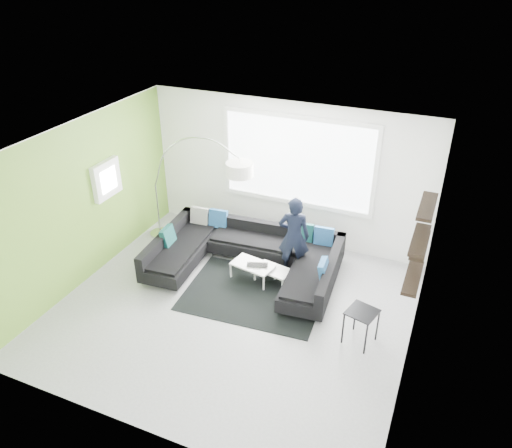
{
  "coord_description": "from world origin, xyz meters",
  "views": [
    {
      "loc": [
        2.85,
        -5.72,
        5.2
      ],
      "look_at": [
        0.03,
        0.9,
        1.15
      ],
      "focal_mm": 35.0,
      "sensor_mm": 36.0,
      "label": 1
    }
  ],
  "objects_px": {
    "side_table": "(360,327)",
    "sectional_sofa": "(245,259)",
    "laptop": "(257,267)",
    "arc_lamp": "(155,184)",
    "coffee_table": "(263,273)",
    "person": "(294,236)"
  },
  "relations": [
    {
      "from": "sectional_sofa",
      "to": "side_table",
      "type": "xyz_separation_m",
      "value": [
        2.29,
        -0.94,
        -0.03
      ]
    },
    {
      "from": "laptop",
      "to": "side_table",
      "type": "bearing_deg",
      "value": -40.61
    },
    {
      "from": "arc_lamp",
      "to": "side_table",
      "type": "relative_size",
      "value": 3.97
    },
    {
      "from": "person",
      "to": "laptop",
      "type": "relative_size",
      "value": 3.55
    },
    {
      "from": "person",
      "to": "laptop",
      "type": "xyz_separation_m",
      "value": [
        -0.47,
        -0.54,
        -0.43
      ]
    },
    {
      "from": "arc_lamp",
      "to": "laptop",
      "type": "distance_m",
      "value": 2.7
    },
    {
      "from": "side_table",
      "to": "person",
      "type": "distance_m",
      "value": 2.06
    },
    {
      "from": "coffee_table",
      "to": "arc_lamp",
      "type": "bearing_deg",
      "value": 175.94
    },
    {
      "from": "side_table",
      "to": "laptop",
      "type": "distance_m",
      "value": 2.13
    },
    {
      "from": "coffee_table",
      "to": "side_table",
      "type": "distance_m",
      "value": 2.11
    },
    {
      "from": "side_table",
      "to": "sectional_sofa",
      "type": "bearing_deg",
      "value": 157.62
    },
    {
      "from": "coffee_table",
      "to": "person",
      "type": "height_order",
      "value": "person"
    },
    {
      "from": "coffee_table",
      "to": "arc_lamp",
      "type": "height_order",
      "value": "arc_lamp"
    },
    {
      "from": "sectional_sofa",
      "to": "coffee_table",
      "type": "height_order",
      "value": "sectional_sofa"
    },
    {
      "from": "laptop",
      "to": "coffee_table",
      "type": "bearing_deg",
      "value": 34.11
    },
    {
      "from": "sectional_sofa",
      "to": "laptop",
      "type": "bearing_deg",
      "value": -32.21
    },
    {
      "from": "sectional_sofa",
      "to": "arc_lamp",
      "type": "relative_size",
      "value": 1.51
    },
    {
      "from": "side_table",
      "to": "laptop",
      "type": "height_order",
      "value": "side_table"
    },
    {
      "from": "sectional_sofa",
      "to": "person",
      "type": "bearing_deg",
      "value": 21.47
    },
    {
      "from": "arc_lamp",
      "to": "side_table",
      "type": "xyz_separation_m",
      "value": [
        4.45,
        -1.52,
        -0.84
      ]
    },
    {
      "from": "coffee_table",
      "to": "arc_lamp",
      "type": "xyz_separation_m",
      "value": [
        -2.54,
        0.65,
        0.97
      ]
    },
    {
      "from": "side_table",
      "to": "coffee_table",
      "type": "bearing_deg",
      "value": 155.37
    }
  ]
}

